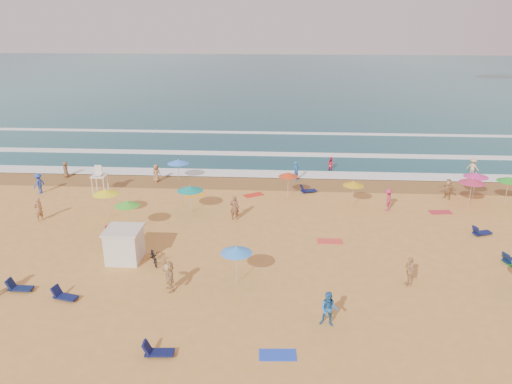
{
  "coord_description": "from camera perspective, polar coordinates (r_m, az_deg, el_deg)",
  "views": [
    {
      "loc": [
        4.19,
        -30.34,
        14.76
      ],
      "look_at": [
        1.92,
        6.0,
        1.5
      ],
      "focal_mm": 35.0,
      "sensor_mm": 36.0,
      "label": 1
    }
  ],
  "objects": [
    {
      "name": "beach_umbrellas",
      "position": [
        34.61,
        -3.64,
        -1.48
      ],
      "size": [
        59.66,
        27.74,
        0.74
      ],
      "color": "#DB308A",
      "rests_on": "ground"
    },
    {
      "name": "ground",
      "position": [
        34.0,
        -3.88,
        -5.77
      ],
      "size": [
        220.0,
        220.0,
        0.0
      ],
      "primitive_type": "plane",
      "color": "gold",
      "rests_on": "ground"
    },
    {
      "name": "towels",
      "position": [
        33.22,
        -3.05,
        -6.37
      ],
      "size": [
        51.5,
        22.76,
        0.03
      ],
      "color": "#B31628",
      "rests_on": "ground"
    },
    {
      "name": "cabana",
      "position": [
        32.29,
        -14.8,
        -5.93
      ],
      "size": [
        2.0,
        2.0,
        2.0
      ],
      "primitive_type": "cube",
      "color": "silver",
      "rests_on": "ground"
    },
    {
      "name": "loungers",
      "position": [
        29.47,
        3.43,
        -9.7
      ],
      "size": [
        36.59,
        24.48,
        0.34
      ],
      "color": "#0E1A48",
      "rests_on": "ground"
    },
    {
      "name": "surf_foam",
      "position": [
        53.86,
        -1.03,
        4.21
      ],
      "size": [
        200.0,
        18.7,
        0.05
      ],
      "color": "white",
      "rests_on": "ground"
    },
    {
      "name": "wet_sand",
      "position": [
        45.5,
        -1.9,
        1.08
      ],
      "size": [
        220.0,
        220.0,
        0.0
      ],
      "primitive_type": "plane",
      "color": "olive",
      "rests_on": "ground"
    },
    {
      "name": "lifeguard_stand",
      "position": [
        44.62,
        -17.43,
        1.17
      ],
      "size": [
        1.2,
        1.2,
        2.1
      ],
      "primitive_type": null,
      "color": "white",
      "rests_on": "ground"
    },
    {
      "name": "cabana_roof",
      "position": [
        31.85,
        -14.96,
        -4.21
      ],
      "size": [
        2.2,
        2.2,
        0.12
      ],
      "primitive_type": "cube",
      "color": "silver",
      "rests_on": "cabana"
    },
    {
      "name": "beachgoers",
      "position": [
        37.29,
        -1.03,
        -1.92
      ],
      "size": [
        46.25,
        26.86,
        2.12
      ],
      "color": "blue",
      "rests_on": "ground"
    },
    {
      "name": "ocean",
      "position": [
        115.36,
        1.5,
        12.65
      ],
      "size": [
        220.0,
        140.0,
        0.18
      ],
      "primitive_type": "cube",
      "color": "#0C4756",
      "rests_on": "ground"
    },
    {
      "name": "bicycle",
      "position": [
        31.73,
        -11.59,
        -7.17
      ],
      "size": [
        1.35,
        1.95,
        0.97
      ],
      "primitive_type": "imported",
      "rotation": [
        0.0,
        0.0,
        0.42
      ],
      "color": "black",
      "rests_on": "ground"
    }
  ]
}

